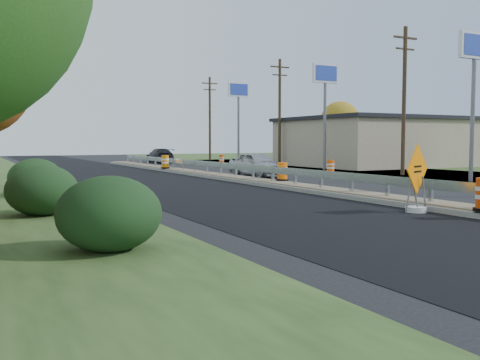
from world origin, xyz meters
name	(u,v)px	position (x,y,z in m)	size (l,w,h in m)	color
ground	(351,197)	(0.00, 0.00, 0.00)	(140.00, 140.00, 0.00)	black
milled_overlay	(161,183)	(-4.40, 10.00, 0.01)	(7.20, 120.00, 0.01)	black
median	(253,181)	(0.00, 8.00, 0.11)	(1.60, 55.00, 0.23)	gray
guardrail	(244,168)	(0.00, 9.00, 0.73)	(0.10, 46.15, 0.72)	silver
retail_building_near	(392,142)	(20.99, 20.00, 2.16)	(18.50, 12.50, 4.27)	tan
pylon_sign_south	(474,59)	(10.50, 3.00, 6.48)	(2.20, 0.30, 7.90)	slate
pylon_sign_mid	(325,83)	(10.50, 16.00, 6.48)	(2.20, 0.30, 7.90)	slate
pylon_sign_north	(238,97)	(10.50, 30.00, 6.48)	(2.20, 0.30, 7.90)	slate
utility_pole_smid	(404,98)	(11.50, 9.00, 4.93)	(1.90, 0.26, 9.40)	#473523
utility_pole_nmid	(280,110)	(11.50, 24.00, 4.93)	(1.90, 0.26, 9.40)	#473523
utility_pole_north	(210,117)	(11.50, 39.00, 4.93)	(1.90, 0.26, 9.40)	#473523
hedge_south	(109,213)	(-11.00, -6.00, 0.76)	(2.09, 2.09, 1.52)	black
hedge_mid	(42,190)	(-11.50, 0.00, 0.76)	(2.09, 2.09, 1.52)	black
hedge_north	(35,177)	(-11.00, 6.00, 0.76)	(2.09, 2.09, 1.52)	black
tree_far_yellow	(340,121)	(26.00, 34.00, 4.54)	(4.62, 4.62, 6.86)	#473523
caution_sign	(417,195)	(-1.23, -4.58, 0.54)	(1.43, 0.64, 2.11)	white
barrel_median_mid	(282,172)	(0.55, 6.00, 0.66)	(0.62, 0.62, 0.91)	black
barrel_median_far	(165,162)	(-0.55, 20.15, 0.69)	(0.65, 0.65, 0.95)	black
barrel_shoulder_near	(330,167)	(8.45, 12.52, 0.44)	(0.63, 0.63, 0.93)	black
barrel_shoulder_far	(221,159)	(8.84, 30.39, 0.42)	(0.60, 0.60, 0.87)	black
car_silver	(257,164)	(2.62, 12.22, 0.77)	(1.83, 4.55, 1.55)	#B1B1B6
car_dark_far	(160,156)	(4.23, 35.21, 0.73)	(2.04, 5.01, 1.45)	black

